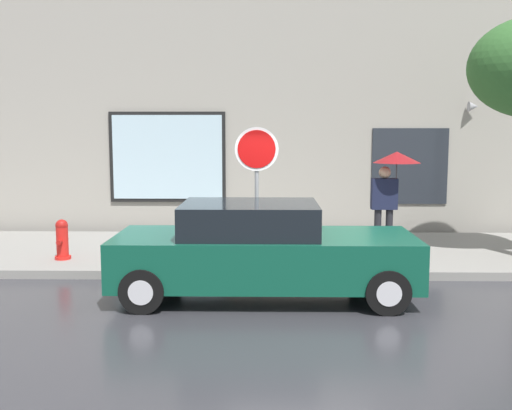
{
  "coord_description": "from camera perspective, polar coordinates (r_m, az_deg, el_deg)",
  "views": [
    {
      "loc": [
        -0.58,
        -9.03,
        2.56
      ],
      "look_at": [
        -0.78,
        1.8,
        1.2
      ],
      "focal_mm": 42.04,
      "sensor_mm": 36.0,
      "label": 1
    }
  ],
  "objects": [
    {
      "name": "pedestrian_with_umbrella",
      "position": [
        12.01,
        12.81,
        2.85
      ],
      "size": [
        0.94,
        0.92,
        1.99
      ],
      "color": "black",
      "rests_on": "sidewalk"
    },
    {
      "name": "stop_sign",
      "position": [
        10.44,
        0.06,
        3.46
      ],
      "size": [
        0.76,
        0.1,
        2.46
      ],
      "color": "gray",
      "rests_on": "sidewalk"
    },
    {
      "name": "ground_plane",
      "position": [
        9.4,
        4.59,
        -8.67
      ],
      "size": [
        60.0,
        60.0,
        0.0
      ],
      "primitive_type": "plane",
      "color": "#333338"
    },
    {
      "name": "building_facade",
      "position": [
        14.56,
        3.3,
        10.78
      ],
      "size": [
        20.0,
        0.67,
        7.0
      ],
      "color": "#9E998E",
      "rests_on": "ground"
    },
    {
      "name": "parked_car",
      "position": [
        9.15,
        0.55,
        -4.44
      ],
      "size": [
        4.54,
        1.86,
        1.46
      ],
      "color": "#0F4C38",
      "rests_on": "ground"
    },
    {
      "name": "fire_hydrant",
      "position": [
        11.79,
        -17.95,
        -3.17
      ],
      "size": [
        0.3,
        0.44,
        0.75
      ],
      "color": "red",
      "rests_on": "sidewalk"
    },
    {
      "name": "sidewalk",
      "position": [
        12.29,
        3.73,
        -4.52
      ],
      "size": [
        20.0,
        4.0,
        0.15
      ],
      "primitive_type": "cube",
      "color": "gray",
      "rests_on": "ground"
    }
  ]
}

